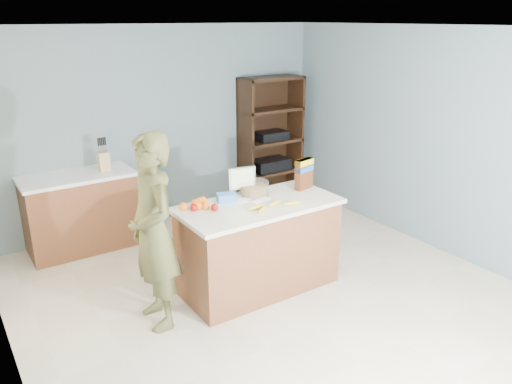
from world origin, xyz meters
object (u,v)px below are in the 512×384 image
counter_peninsula (259,249)px  person (153,232)px  cereal_box (304,172)px  shelving_unit (269,143)px  tv (242,179)px

counter_peninsula → person: 1.16m
cereal_box → person: bearing=-176.7°
shelving_unit → tv: size_ratio=6.38×
tv → shelving_unit: bearing=48.4°
counter_peninsula → person: bearing=179.8°
shelving_unit → person: 3.32m
shelving_unit → tv: (-1.55, -1.75, 0.19)m
shelving_unit → cereal_box: 2.17m
counter_peninsula → cereal_box: 0.92m
shelving_unit → person: shelving_unit is taller
person → cereal_box: bearing=95.5°
counter_peninsula → cereal_box: cereal_box is taller
shelving_unit → cereal_box: size_ratio=5.75×
counter_peninsula → cereal_box: (0.62, 0.10, 0.67)m
counter_peninsula → shelving_unit: size_ratio=0.87×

